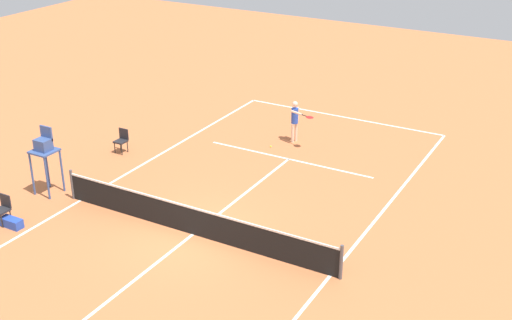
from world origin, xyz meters
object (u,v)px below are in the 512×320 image
(player_serving, at_px, (295,118))
(courtside_chair_near, at_px, (3,208))
(courtside_chair_mid, at_px, (122,140))
(umpire_chair, at_px, (44,150))
(equipment_bag, at_px, (12,223))
(tennis_ball, at_px, (271,146))

(player_serving, xyz_separation_m, courtside_chair_near, (5.07, 10.56, -0.51))
(courtside_chair_near, xyz_separation_m, courtside_chair_mid, (0.41, -6.28, 0.00))
(umpire_chair, height_order, equipment_bag, umpire_chair)
(equipment_bag, bearing_deg, courtside_chair_near, -11.16)
(umpire_chair, distance_m, courtside_chair_near, 2.53)
(player_serving, height_order, equipment_bag, player_serving)
(courtside_chair_mid, bearing_deg, umpire_chair, 91.30)
(tennis_ball, height_order, courtside_chair_mid, courtside_chair_mid)
(player_serving, bearing_deg, courtside_chair_mid, -34.42)
(player_serving, height_order, umpire_chair, umpire_chair)
(player_serving, height_order, courtside_chair_near, player_serving)
(player_serving, bearing_deg, tennis_ball, -14.08)
(tennis_ball, bearing_deg, courtside_chair_mid, 34.14)
(player_serving, relative_size, umpire_chair, 0.72)
(player_serving, bearing_deg, courtside_chair_near, -8.08)
(player_serving, xyz_separation_m, equipment_bag, (4.68, 10.64, -0.89))
(courtside_chair_mid, xyz_separation_m, equipment_bag, (-0.80, 6.35, -0.38))
(player_serving, xyz_separation_m, courtside_chair_mid, (5.48, 4.28, -0.51))
(umpire_chair, height_order, courtside_chair_mid, umpire_chair)
(tennis_ball, xyz_separation_m, courtside_chair_mid, (4.88, 3.31, 0.50))
(tennis_ball, distance_m, umpire_chair, 8.88)
(tennis_ball, distance_m, courtside_chair_mid, 5.91)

